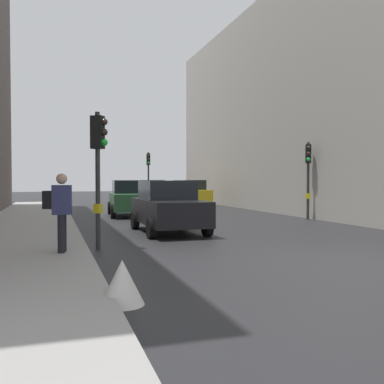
% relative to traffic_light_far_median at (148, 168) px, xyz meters
% --- Properties ---
extents(ground_plane, '(120.00, 120.00, 0.00)m').
position_rel_traffic_light_far_median_xyz_m(ground_plane, '(-0.74, -23.61, -2.63)').
color(ground_plane, '#28282B').
extents(sidewalk_kerb, '(3.34, 40.00, 0.16)m').
position_rel_traffic_light_far_median_xyz_m(sidewalk_kerb, '(-7.63, -17.61, -2.55)').
color(sidewalk_kerb, '#A8A5A0').
rests_on(sidewalk_kerb, ground).
extents(traffic_light_far_median, '(0.25, 0.43, 3.81)m').
position_rel_traffic_light_far_median_xyz_m(traffic_light_far_median, '(0.00, 0.00, 0.00)').
color(traffic_light_far_median, '#2D2D2D').
rests_on(traffic_light_far_median, ground).
extents(traffic_light_near_right, '(0.44, 0.38, 3.52)m').
position_rel_traffic_light_far_median_xyz_m(traffic_light_near_right, '(-5.64, -20.24, -0.20)').
color(traffic_light_near_right, '#2D2D2D').
rests_on(traffic_light_near_right, ground).
extents(traffic_light_mid_street, '(0.36, 0.45, 3.47)m').
position_rel_traffic_light_far_median_xyz_m(traffic_light_mid_street, '(4.17, -14.57, -0.23)').
color(traffic_light_mid_street, '#2D2D2D').
rests_on(traffic_light_mid_street, ground).
extents(car_green_estate, '(2.26, 4.32, 1.76)m').
position_rel_traffic_light_far_median_xyz_m(car_green_estate, '(-3.11, -10.10, -1.75)').
color(car_green_estate, '#2D6038').
rests_on(car_green_estate, ground).
extents(car_red_sedan, '(2.27, 4.33, 1.76)m').
position_rel_traffic_light_far_median_xyz_m(car_red_sedan, '(1.47, 5.48, -1.75)').
color(car_red_sedan, red).
rests_on(car_red_sedan, ground).
extents(car_yellow_taxi, '(2.25, 4.32, 1.76)m').
position_rel_traffic_light_far_median_xyz_m(car_yellow_taxi, '(1.96, -3.64, -1.75)').
color(car_yellow_taxi, yellow).
rests_on(car_yellow_taxi, ground).
extents(car_dark_suv, '(2.03, 4.20, 1.76)m').
position_rel_traffic_light_far_median_xyz_m(car_dark_suv, '(-3.04, -17.30, -1.75)').
color(car_dark_suv, black).
rests_on(car_dark_suv, ground).
extents(pedestrian_with_grey_backpack, '(0.64, 0.40, 1.77)m').
position_rel_traffic_light_far_median_xyz_m(pedestrian_with_grey_backpack, '(-6.62, -21.42, -1.47)').
color(pedestrian_with_grey_backpack, black).
rests_on(pedestrian_with_grey_backpack, sidewalk_kerb).
extents(warning_sign_triangle, '(0.64, 0.64, 0.65)m').
position_rel_traffic_light_far_median_xyz_m(warning_sign_triangle, '(-5.84, -25.41, -2.30)').
color(warning_sign_triangle, silver).
rests_on(warning_sign_triangle, ground).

